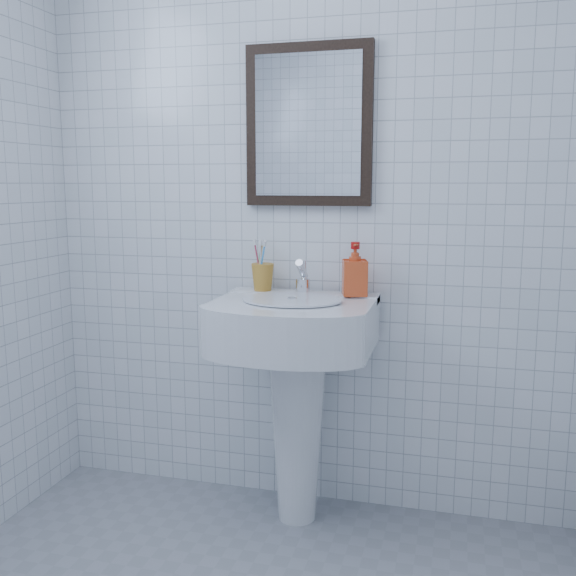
# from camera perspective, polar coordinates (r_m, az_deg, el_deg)

# --- Properties ---
(wall_back) EXTENTS (2.20, 0.02, 2.50)m
(wall_back) POSITION_cam_1_polar(r_m,az_deg,el_deg) (2.58, 1.66, 7.57)
(wall_back) COLOR white
(wall_back) RESTS_ON ground
(washbasin) EXTENTS (0.59, 0.43, 0.91)m
(washbasin) POSITION_cam_1_polar(r_m,az_deg,el_deg) (2.48, 0.69, -7.52)
(washbasin) COLOR white
(washbasin) RESTS_ON ground
(faucet) EXTENTS (0.06, 0.12, 0.14)m
(faucet) POSITION_cam_1_polar(r_m,az_deg,el_deg) (2.51, 1.32, 0.78)
(faucet) COLOR silver
(faucet) RESTS_ON washbasin
(toothbrush_cup) EXTENTS (0.10, 0.10, 0.11)m
(toothbrush_cup) POSITION_cam_1_polar(r_m,az_deg,el_deg) (2.57, -2.27, 0.98)
(toothbrush_cup) COLOR #C0852B
(toothbrush_cup) RESTS_ON washbasin
(soap_dispenser) EXTENTS (0.11, 0.11, 0.20)m
(soap_dispenser) POSITION_cam_1_polar(r_m,az_deg,el_deg) (2.46, 5.96, 1.68)
(soap_dispenser) COLOR red
(soap_dispenser) RESTS_ON washbasin
(wall_mirror) EXTENTS (0.50, 0.04, 0.62)m
(wall_mirror) POSITION_cam_1_polar(r_m,az_deg,el_deg) (2.57, 1.83, 14.25)
(wall_mirror) COLOR black
(wall_mirror) RESTS_ON wall_back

